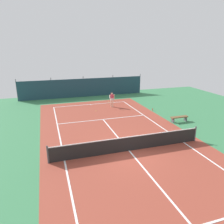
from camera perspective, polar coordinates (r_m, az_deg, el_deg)
ground_plane at (r=14.03m, az=4.60°, el=-10.31°), size 36.00×36.00×0.00m
court_surface at (r=14.03m, az=4.60°, el=-10.30°), size 11.02×26.60×0.01m
tennis_net at (r=13.80m, az=4.65°, el=-8.43°), size 10.12×0.10×1.10m
back_fence at (r=29.00m, az=-7.75°, el=5.59°), size 16.30×0.98×2.70m
tennis_player at (r=23.38m, az=-0.05°, el=3.66°), size 0.82×0.67×1.64m
tennis_ball_near_player at (r=22.15m, az=-4.31°, el=0.33°), size 0.07×0.07×0.07m
tennis_ball_midcourt at (r=25.51m, az=-0.99°, el=2.67°), size 0.07×0.07×0.07m
parked_car at (r=31.36m, az=-2.93°, el=6.93°), size 2.21×4.30×1.68m
courtside_bench at (r=19.83m, az=17.57°, el=-1.48°), size 1.60×0.40×0.49m
water_bottle at (r=22.67m, az=10.78°, el=0.70°), size 0.08×0.08×0.24m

